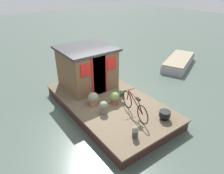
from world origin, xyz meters
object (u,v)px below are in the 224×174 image
at_px(potted_plant_sage, 122,92).
at_px(potted_plant_succulent, 104,107).
at_px(bicycle, 135,106).
at_px(potted_plant_lavender, 115,98).
at_px(potted_plant_basil, 135,132).
at_px(charcoal_grill, 165,114).
at_px(potted_plant_geranium, 93,98).
at_px(dinghy_boat, 179,62).
at_px(houseboat_cabin, 87,67).

distance_m(potted_plant_sage, potted_plant_succulent, 1.43).
height_order(bicycle, potted_plant_lavender, bicycle).
relative_size(bicycle, potted_plant_basil, 4.16).
distance_m(potted_plant_basil, charcoal_grill, 1.47).
bearing_deg(potted_plant_geranium, dinghy_boat, -79.74).
relative_size(potted_plant_basil, charcoal_grill, 1.04).
relative_size(potted_plant_succulent, potted_plant_geranium, 0.93).
bearing_deg(potted_plant_sage, potted_plant_succulent, 112.96).
relative_size(potted_plant_basil, potted_plant_geranium, 0.80).
bearing_deg(dinghy_boat, bicycle, 113.89).
relative_size(bicycle, dinghy_boat, 0.48).
height_order(potted_plant_sage, potted_plant_geranium, potted_plant_geranium).
height_order(potted_plant_geranium, dinghy_boat, potted_plant_geranium).
distance_m(bicycle, potted_plant_geranium, 1.68).
bearing_deg(charcoal_grill, bicycle, 39.06).
bearing_deg(houseboat_cabin, potted_plant_geranium, 156.83).
distance_m(potted_plant_sage, potted_plant_lavender, 0.67).
xyz_separation_m(potted_plant_succulent, dinghy_boat, (1.99, -6.99, -0.44)).
relative_size(potted_plant_lavender, dinghy_boat, 0.14).
relative_size(potted_plant_geranium, dinghy_boat, 0.14).
relative_size(potted_plant_sage, potted_plant_geranium, 0.61).
relative_size(potted_plant_lavender, charcoal_grill, 1.27).
distance_m(bicycle, potted_plant_lavender, 1.04).
bearing_deg(potted_plant_succulent, bicycle, -131.40).
bearing_deg(potted_plant_succulent, potted_plant_basil, -178.45).
bearing_deg(dinghy_boat, potted_plant_basil, 117.74).
relative_size(houseboat_cabin, potted_plant_sage, 7.20).
bearing_deg(potted_plant_sage, bicycle, 159.51).
bearing_deg(dinghy_boat, potted_plant_succulent, 105.91).
relative_size(potted_plant_sage, potted_plant_lavender, 0.63).
bearing_deg(potted_plant_geranium, potted_plant_succulent, 179.61).
xyz_separation_m(bicycle, potted_plant_succulent, (0.74, 0.83, -0.13)).
relative_size(potted_plant_sage, potted_plant_succulent, 0.66).
xyz_separation_m(bicycle, dinghy_boat, (2.73, -6.16, -0.57)).
relative_size(houseboat_cabin, potted_plant_geranium, 4.40).
distance_m(potted_plant_sage, dinghy_boat, 5.87).
xyz_separation_m(potted_plant_basil, dinghy_boat, (3.65, -6.95, -0.41)).
bearing_deg(bicycle, potted_plant_lavender, 6.77).
height_order(bicycle, potted_plant_geranium, bicycle).
relative_size(charcoal_grill, dinghy_boat, 0.11).
bearing_deg(charcoal_grill, houseboat_cabin, 12.35).
bearing_deg(potted_plant_lavender, potted_plant_geranium, 58.30).
bearing_deg(dinghy_boat, potted_plant_lavender, 105.16).
bearing_deg(charcoal_grill, potted_plant_geranium, 33.25).
bearing_deg(potted_plant_sage, charcoal_grill, -174.77).
bearing_deg(potted_plant_basil, potted_plant_succulent, 1.55).
bearing_deg(bicycle, houseboat_cabin, 3.13).
height_order(potted_plant_sage, potted_plant_lavender, potted_plant_lavender).
height_order(houseboat_cabin, potted_plant_geranium, houseboat_cabin).
bearing_deg(charcoal_grill, potted_plant_sage, 5.23).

